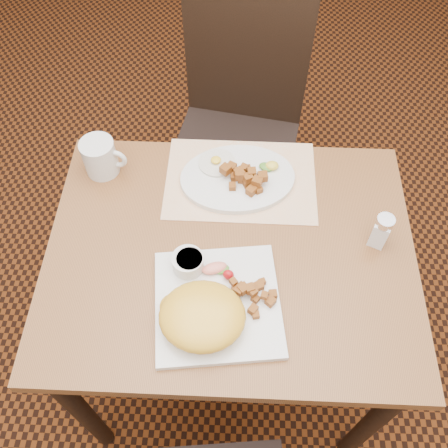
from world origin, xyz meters
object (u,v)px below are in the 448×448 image
(plate_square, at_px, (218,304))
(coffee_mug, at_px, (101,157))
(chair_far, at_px, (239,120))
(table, at_px, (230,272))
(plate_oval, at_px, (238,178))
(salt_shaker, at_px, (381,231))

(plate_square, height_order, coffee_mug, coffee_mug)
(chair_far, relative_size, plate_square, 3.46)
(table, xyz_separation_m, chair_far, (0.01, 0.66, -0.10))
(chair_far, xyz_separation_m, plate_oval, (0.00, -0.45, 0.22))
(chair_far, height_order, coffee_mug, chair_far)
(table, distance_m, coffee_mug, 0.46)
(chair_far, height_order, plate_oval, chair_far)
(table, relative_size, salt_shaker, 9.00)
(plate_oval, bearing_deg, coffee_mug, 176.20)
(plate_square, relative_size, salt_shaker, 2.80)
(plate_oval, relative_size, salt_shaker, 3.05)
(chair_far, height_order, salt_shaker, chair_far)
(table, height_order, plate_oval, plate_oval)
(coffee_mug, bearing_deg, plate_oval, -3.80)
(plate_oval, bearing_deg, table, -92.94)
(salt_shaker, xyz_separation_m, coffee_mug, (-0.71, 0.20, -0.00))
(plate_square, distance_m, plate_oval, 0.37)
(salt_shaker, height_order, coffee_mug, coffee_mug)
(table, bearing_deg, chair_far, 89.25)
(coffee_mug, bearing_deg, chair_far, 49.50)
(plate_square, xyz_separation_m, coffee_mug, (-0.33, 0.39, 0.04))
(plate_oval, distance_m, salt_shaker, 0.39)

